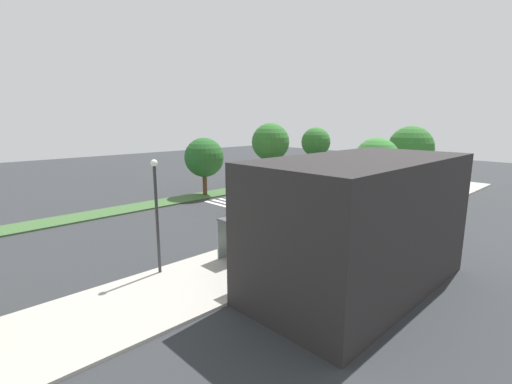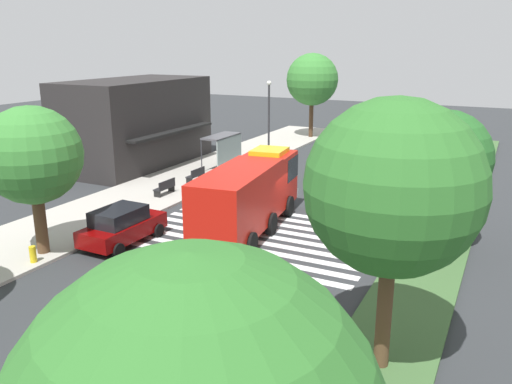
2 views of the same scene
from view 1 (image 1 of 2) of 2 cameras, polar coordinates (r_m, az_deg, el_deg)
ground_plane at (r=33.83m, az=-0.25°, el=-2.63°), size 120.00×120.00×0.00m
sidewalk at (r=28.16m, az=12.95°, el=-5.68°), size 60.00×5.68×0.14m
median_strip at (r=39.72m, az=-8.16°, el=-0.54°), size 60.00×3.00×0.14m
crosswalk at (r=35.36m, az=2.34°, el=-2.02°), size 7.65×11.48×0.01m
fire_truck at (r=34.03m, az=2.58°, el=0.83°), size 9.64×3.54×3.54m
parked_car_west at (r=55.71m, az=26.06°, el=2.69°), size 4.84×2.25×1.73m
parked_car_mid at (r=44.72m, az=20.76°, el=1.19°), size 4.42×2.16×1.65m
parked_car_east at (r=34.99m, az=12.87°, el=-0.96°), size 4.30×2.13×1.74m
bus_stop_shelter at (r=21.97m, az=-1.95°, el=-5.30°), size 3.50×1.40×2.46m
bench_near_shelter at (r=25.11m, az=4.84°, el=-6.28°), size 1.60×0.50×0.90m
bench_west_of_shelter at (r=27.70m, az=9.54°, el=-4.70°), size 1.60×0.50×0.90m
street_lamp at (r=19.45m, az=-15.37°, el=-2.31°), size 0.36×0.36×6.06m
storefront_building at (r=18.34m, az=16.01°, el=-4.80°), size 11.87×6.74×6.43m
sidewalk_tree_far_west at (r=42.13m, az=23.11°, el=6.30°), size 4.73×4.73×7.36m
sidewalk_tree_west at (r=35.60m, az=18.42°, el=4.76°), size 4.14×4.14×6.41m
median_tree_far_west at (r=53.09m, az=9.38°, el=7.76°), size 4.13×4.13×6.92m
median_tree_west at (r=45.85m, az=2.30°, el=7.82°), size 4.71×4.71×7.59m
median_tree_center at (r=39.17m, az=-8.15°, el=5.37°), size 4.17×4.17×6.14m
fire_hydrant at (r=37.31m, az=18.06°, el=-1.10°), size 0.28×0.28×0.70m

